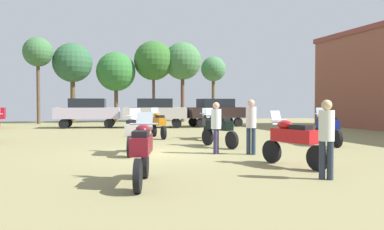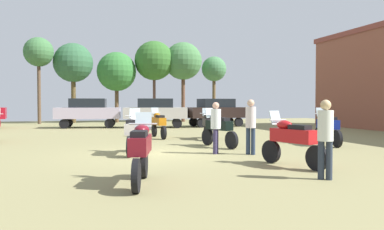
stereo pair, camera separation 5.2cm
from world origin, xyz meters
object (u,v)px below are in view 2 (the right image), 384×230
Objects in this scene: motorcycle_10 at (219,128)px; person_1 at (325,133)px; tree_8 at (39,53)px; car_1 at (88,111)px; motorcycle_11 at (159,123)px; person_2 at (216,124)px; car_4 at (156,111)px; tree_3 at (214,70)px; tree_2 at (154,61)px; tree_1 at (117,72)px; motorcycle_8 at (292,139)px; car_5 at (216,110)px; tree_9 at (183,62)px; motorcycle_5 at (133,132)px; person_3 at (251,122)px; motorcycle_6 at (327,127)px; motorcycle_2 at (208,124)px; motorcycle_4 at (141,149)px; tree_6 at (73,63)px.

motorcycle_10 is 1.23× the size of person_1.
car_1 is at bearing -58.91° from tree_8.
motorcycle_11 is 6.41m from person_2.
car_4 is 14.26m from person_2.
motorcycle_10 is 0.36× the size of tree_3.
tree_2 reaches higher than motorcycle_11.
person_1 is at bearing -167.58° from car_4.
tree_1 is at bearing 25.10° from car_4.
motorcycle_10 reaches higher than motorcycle_8.
tree_9 is (-0.47, 7.68, 4.29)m from car_5.
motorcycle_10 is (3.44, 1.19, -0.00)m from motorcycle_5.
person_2 is at bearing 17.94° from person_3.
tree_3 reaches higher than motorcycle_11.
car_1 is at bearing -40.00° from person_1.
tree_9 reaches higher than motorcycle_6.
motorcycle_2 is at bearing 145.09° from motorcycle_6.
motorcycle_6 is 16.70m from car_1.
person_1 reaches higher than motorcycle_10.
car_4 is at bearing -41.51° from tree_8.
car_4 is 11.48m from tree_3.
car_4 reaches higher than motorcycle_4.
car_1 is 0.73× the size of tree_1.
tree_8 reaches higher than car_5.
tree_2 is at bearing 70.52° from motorcycle_8.
motorcycle_2 is 19.04m from tree_3.
motorcycle_11 is 16.69m from tree_2.
tree_3 is (7.66, 22.51, 3.82)m from person_2.
person_1 is (-0.21, -1.79, 0.31)m from motorcycle_8.
tree_8 is at bearing -25.52° from person_3.
car_4 reaches higher than motorcycle_5.
tree_2 is at bearing -2.68° from tree_6.
motorcycle_10 is at bearing -108.46° from tree_3.
car_4 is 11.91m from tree_8.
motorcycle_10 is at bearing 71.86° from motorcycle_4.
motorcycle_2 is 19.08m from tree_6.
person_2 is 22.67m from tree_2.
car_4 is 10.69m from tree_6.
car_1 and car_5 have the same top height.
car_1 and car_4 have the same top height.
motorcycle_8 is at bearing -82.17° from motorcycle_2.
motorcycle_6 is at bearing 47.95° from motorcycle_4.
motorcycle_8 is 1.23× the size of person_1.
car_1 is at bearing -130.29° from tree_2.
car_4 is at bearing -99.49° from tree_2.
car_1 is (-1.23, 14.62, 0.43)m from motorcycle_5.
tree_3 is at bearing 55.00° from motorcycle_10.
motorcycle_5 is 0.35× the size of tree_3.
tree_9 is at bearing 89.10° from motorcycle_2.
person_1 is (-4.30, -6.09, 0.29)m from motorcycle_6.
motorcycle_5 is at bearing 144.55° from car_5.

